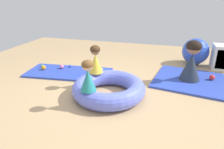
{
  "coord_description": "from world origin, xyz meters",
  "views": [
    {
      "loc": [
        0.88,
        -2.94,
        1.67
      ],
      "look_at": [
        -0.05,
        0.24,
        0.32
      ],
      "focal_mm": 32.47,
      "sensor_mm": 36.0,
      "label": 1
    }
  ],
  "objects_px": {
    "inflatable_cushion": "(109,88)",
    "play_ball_pink": "(62,67)",
    "play_ball_teal": "(193,71)",
    "child_in_teal": "(88,76)",
    "play_ball_red": "(212,77)",
    "child_in_yellow": "(95,59)",
    "storage_cube": "(223,57)",
    "play_ball_blue": "(70,66)",
    "play_ball_green": "(42,66)",
    "play_ball_orange": "(44,68)",
    "exercise_ball_large": "(195,51)",
    "adult_seated": "(192,61)",
    "play_ball_yellow": "(101,70)"
  },
  "relations": [
    {
      "from": "play_ball_teal",
      "to": "play_ball_red",
      "type": "xyz_separation_m",
      "value": [
        0.34,
        -0.27,
        0.01
      ]
    },
    {
      "from": "play_ball_orange",
      "to": "exercise_ball_large",
      "type": "relative_size",
      "value": 0.16
    },
    {
      "from": "child_in_teal",
      "to": "play_ball_yellow",
      "type": "relative_size",
      "value": 7.25
    },
    {
      "from": "child_in_yellow",
      "to": "exercise_ball_large",
      "type": "xyz_separation_m",
      "value": [
        1.89,
        1.92,
        -0.22
      ]
    },
    {
      "from": "exercise_ball_large",
      "to": "adult_seated",
      "type": "bearing_deg",
      "value": -98.73
    },
    {
      "from": "child_in_yellow",
      "to": "child_in_teal",
      "type": "bearing_deg",
      "value": 45.76
    },
    {
      "from": "play_ball_teal",
      "to": "play_ball_red",
      "type": "relative_size",
      "value": 0.86
    },
    {
      "from": "exercise_ball_large",
      "to": "storage_cube",
      "type": "distance_m",
      "value": 0.62
    },
    {
      "from": "child_in_yellow",
      "to": "play_ball_orange",
      "type": "xyz_separation_m",
      "value": [
        -1.42,
        0.4,
        -0.45
      ]
    },
    {
      "from": "exercise_ball_large",
      "to": "play_ball_yellow",
      "type": "bearing_deg",
      "value": -148.76
    },
    {
      "from": "inflatable_cushion",
      "to": "play_ball_green",
      "type": "relative_size",
      "value": 19.41
    },
    {
      "from": "play_ball_orange",
      "to": "play_ball_yellow",
      "type": "bearing_deg",
      "value": 12.69
    },
    {
      "from": "play_ball_teal",
      "to": "play_ball_red",
      "type": "distance_m",
      "value": 0.43
    },
    {
      "from": "play_ball_pink",
      "to": "storage_cube",
      "type": "height_order",
      "value": "storage_cube"
    },
    {
      "from": "play_ball_blue",
      "to": "storage_cube",
      "type": "bearing_deg",
      "value": 16.31
    },
    {
      "from": "play_ball_red",
      "to": "play_ball_pink",
      "type": "xyz_separation_m",
      "value": [
        -3.21,
        -0.26,
        -0.01
      ]
    },
    {
      "from": "inflatable_cushion",
      "to": "play_ball_pink",
      "type": "height_order",
      "value": "inflatable_cushion"
    },
    {
      "from": "storage_cube",
      "to": "child_in_teal",
      "type": "bearing_deg",
      "value": -133.6
    },
    {
      "from": "child_in_yellow",
      "to": "play_ball_blue",
      "type": "relative_size",
      "value": 8.56
    },
    {
      "from": "play_ball_green",
      "to": "play_ball_yellow",
      "type": "distance_m",
      "value": 1.42
    },
    {
      "from": "adult_seated",
      "to": "play_ball_orange",
      "type": "height_order",
      "value": "adult_seated"
    },
    {
      "from": "adult_seated",
      "to": "play_ball_green",
      "type": "xyz_separation_m",
      "value": [
        -3.26,
        -0.21,
        -0.35
      ]
    },
    {
      "from": "child_in_teal",
      "to": "play_ball_pink",
      "type": "height_order",
      "value": "child_in_teal"
    },
    {
      "from": "exercise_ball_large",
      "to": "play_ball_orange",
      "type": "bearing_deg",
      "value": -155.36
    },
    {
      "from": "adult_seated",
      "to": "play_ball_teal",
      "type": "relative_size",
      "value": 8.55
    },
    {
      "from": "play_ball_red",
      "to": "adult_seated",
      "type": "bearing_deg",
      "value": -167.17
    },
    {
      "from": "play_ball_yellow",
      "to": "storage_cube",
      "type": "distance_m",
      "value": 2.8
    },
    {
      "from": "inflatable_cushion",
      "to": "play_ball_yellow",
      "type": "relative_size",
      "value": 18.85
    },
    {
      "from": "child_in_yellow",
      "to": "play_ball_orange",
      "type": "bearing_deg",
      "value": -71.96
    },
    {
      "from": "play_ball_teal",
      "to": "play_ball_pink",
      "type": "xyz_separation_m",
      "value": [
        -2.87,
        -0.53,
        -0.0
      ]
    },
    {
      "from": "inflatable_cushion",
      "to": "play_ball_pink",
      "type": "bearing_deg",
      "value": 147.73
    },
    {
      "from": "inflatable_cushion",
      "to": "child_in_yellow",
      "type": "height_order",
      "value": "child_in_yellow"
    },
    {
      "from": "play_ball_yellow",
      "to": "storage_cube",
      "type": "xyz_separation_m",
      "value": [
        2.6,
        1.01,
        0.21
      ]
    },
    {
      "from": "adult_seated",
      "to": "play_ball_blue",
      "type": "xyz_separation_m",
      "value": [
        -2.63,
        -0.03,
        -0.36
      ]
    },
    {
      "from": "child_in_yellow",
      "to": "play_ball_teal",
      "type": "xyz_separation_m",
      "value": [
        1.81,
        1.11,
        -0.45
      ]
    },
    {
      "from": "child_in_teal",
      "to": "play_ball_yellow",
      "type": "bearing_deg",
      "value": 71.6
    },
    {
      "from": "play_ball_blue",
      "to": "play_ball_yellow",
      "type": "xyz_separation_m",
      "value": [
        0.78,
        -0.02,
        0.0
      ]
    },
    {
      "from": "play_ball_red",
      "to": "child_in_teal",
      "type": "bearing_deg",
      "value": -141.78
    },
    {
      "from": "child_in_teal",
      "to": "play_ball_teal",
      "type": "height_order",
      "value": "child_in_teal"
    },
    {
      "from": "play_ball_teal",
      "to": "play_ball_blue",
      "type": "height_order",
      "value": "play_ball_teal"
    },
    {
      "from": "play_ball_green",
      "to": "play_ball_red",
      "type": "relative_size",
      "value": 0.6
    },
    {
      "from": "child_in_yellow",
      "to": "exercise_ball_large",
      "type": "height_order",
      "value": "child_in_yellow"
    },
    {
      "from": "play_ball_pink",
      "to": "storage_cube",
      "type": "bearing_deg",
      "value": 17.68
    },
    {
      "from": "play_ball_green",
      "to": "play_ball_blue",
      "type": "xyz_separation_m",
      "value": [
        0.63,
        0.18,
        -0.0
      ]
    },
    {
      "from": "play_ball_blue",
      "to": "adult_seated",
      "type": "bearing_deg",
      "value": 0.67
    },
    {
      "from": "adult_seated",
      "to": "play_ball_blue",
      "type": "relative_size",
      "value": 13.25
    },
    {
      "from": "play_ball_green",
      "to": "play_ball_pink",
      "type": "distance_m",
      "value": 0.48
    },
    {
      "from": "child_in_teal",
      "to": "play_ball_orange",
      "type": "height_order",
      "value": "child_in_teal"
    },
    {
      "from": "play_ball_blue",
      "to": "play_ball_red",
      "type": "xyz_separation_m",
      "value": [
        3.07,
        0.13,
        0.02
      ]
    },
    {
      "from": "play_ball_blue",
      "to": "exercise_ball_large",
      "type": "distance_m",
      "value": 3.07
    }
  ]
}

